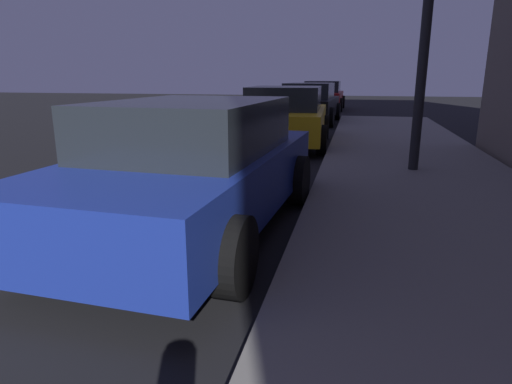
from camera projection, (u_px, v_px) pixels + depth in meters
car_blue at (193, 167)px, 4.80m from camera, size 2.26×4.40×1.43m
car_yellow_cab at (285, 116)px, 10.82m from camera, size 2.27×4.18×1.43m
car_black at (309, 103)px, 16.13m from camera, size 2.19×4.38×1.43m
car_red at (323, 96)px, 22.32m from camera, size 2.13×4.28×1.43m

